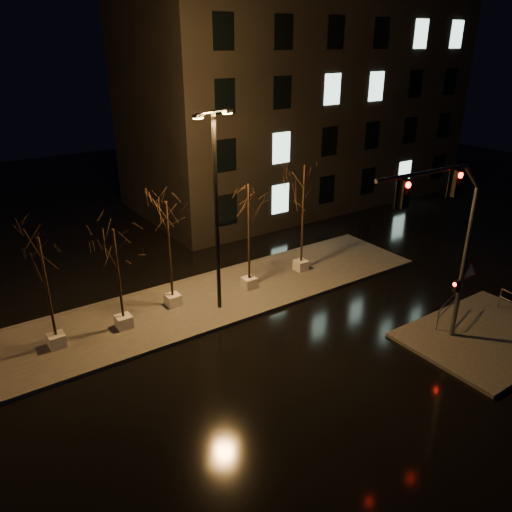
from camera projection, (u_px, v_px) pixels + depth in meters
ground at (298, 355)px, 20.06m from camera, size 90.00×90.00×0.00m
median at (222, 296)px, 24.59m from camera, size 22.00×5.00×0.15m
sidewalk_corner at (487, 336)px, 21.25m from camera, size 7.00×5.00×0.15m
building at (297, 100)px, 38.00m from camera, size 25.00×12.00×15.00m
tree_0 at (43, 263)px, 18.93m from camera, size 1.80×1.80×4.88m
tree_1 at (116, 252)px, 20.36m from camera, size 1.80×1.80×4.66m
tree_2 at (167, 226)px, 21.99m from camera, size 1.80×1.80×5.26m
tree_3 at (249, 208)px, 23.58m from camera, size 1.80×1.80×5.53m
tree_4 at (304, 190)px, 25.43m from camera, size 1.80×1.80×5.92m
traffic_signal_mast at (450, 232)px, 18.68m from camera, size 6.08×0.54×7.44m
streetlight_main at (216, 201)px, 21.37m from camera, size 2.18×0.96×8.94m
guard_rail_a at (448, 307)px, 22.09m from camera, size 2.18×0.68×0.98m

